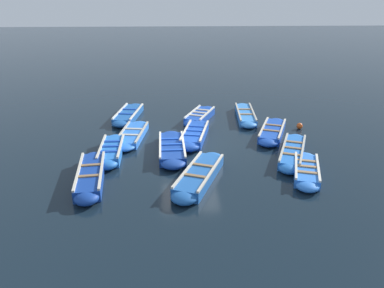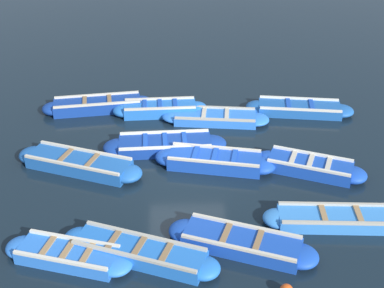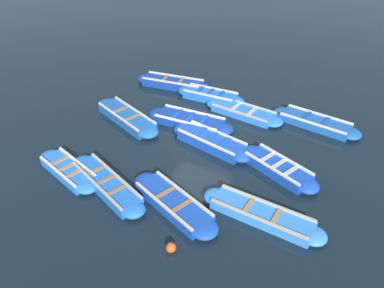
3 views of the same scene
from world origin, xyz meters
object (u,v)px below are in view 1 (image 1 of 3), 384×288
object	(u,v)px
boat_tucked	(91,176)
boat_alongside	(199,176)
buoy_orange_near	(300,126)
boat_outer_right	(245,115)
boat_drifting	(132,135)
boat_near_quay	(111,151)
boat_stern_in	(306,171)
boat_broadside	(129,115)
boat_centre	(272,131)
boat_mid_row	(172,148)
boat_inner_gap	(293,152)
boat_bow_out	(195,135)
boat_outer_left	(200,116)

from	to	relation	value
boat_tucked	boat_alongside	bearing A→B (deg)	-92.40
buoy_orange_near	boat_tucked	bearing A→B (deg)	118.81
boat_outer_right	boat_drifting	distance (m)	6.14
boat_near_quay	boat_stern_in	bearing A→B (deg)	-106.28
boat_tucked	boat_broadside	bearing A→B (deg)	-4.44
boat_outer_right	boat_centre	distance (m)	2.68
boat_outer_right	boat_mid_row	size ratio (longest dim) A/B	1.03
boat_inner_gap	boat_bow_out	distance (m)	4.28
boat_near_quay	boat_centre	bearing A→B (deg)	-74.57
boat_outer_right	boat_outer_left	world-z (taller)	boat_outer_left
boat_stern_in	buoy_orange_near	size ratio (longest dim) A/B	11.10
boat_outer_right	boat_bow_out	world-z (taller)	boat_bow_out
boat_inner_gap	boat_near_quay	world-z (taller)	boat_near_quay
boat_alongside	buoy_orange_near	bearing A→B (deg)	-45.53
boat_near_quay	boat_alongside	distance (m)	4.08
boat_near_quay	boat_centre	world-z (taller)	boat_near_quay
boat_bow_out	buoy_orange_near	world-z (taller)	boat_bow_out
boat_mid_row	boat_broadside	size ratio (longest dim) A/B	1.00
boat_broadside	buoy_orange_near	bearing A→B (deg)	-104.48
boat_outer_left	buoy_orange_near	bearing A→B (deg)	-109.27
boat_outer_right	boat_broadside	size ratio (longest dim) A/B	1.03
boat_stern_in	buoy_orange_near	xyz separation A→B (m)	(4.77, -1.29, -0.02)
boat_bow_out	boat_mid_row	distance (m)	1.76
boat_outer_right	boat_stern_in	size ratio (longest dim) A/B	1.23
buoy_orange_near	boat_broadside	bearing A→B (deg)	75.52
boat_tucked	boat_stern_in	distance (m)	7.54
boat_centre	buoy_orange_near	size ratio (longest dim) A/B	12.78
boat_outer_right	boat_alongside	distance (m)	7.39
boat_tucked	boat_alongside	world-z (taller)	boat_tucked
boat_outer_right	boat_near_quay	xyz separation A→B (m)	(-4.49, 6.19, 0.03)
boat_centre	boat_bow_out	world-z (taller)	boat_bow_out
boat_inner_gap	boat_drifting	size ratio (longest dim) A/B	1.05
boat_stern_in	boat_broadside	distance (m)	9.83
boat_stern_in	boat_inner_gap	bearing A→B (deg)	0.06
boat_mid_row	boat_broadside	distance (m)	5.17
boat_mid_row	boat_broadside	bearing A→B (deg)	25.64
boat_outer_right	boat_near_quay	distance (m)	7.64
boat_inner_gap	boat_bow_out	size ratio (longest dim) A/B	1.06
boat_broadside	boat_bow_out	bearing A→B (deg)	-134.81
boat_bow_out	boat_stern_in	distance (m)	5.26
boat_bow_out	boat_alongside	world-z (taller)	boat_bow_out
boat_bow_out	boat_alongside	size ratio (longest dim) A/B	0.92
boat_tucked	buoy_orange_near	distance (m)	10.08
boat_near_quay	buoy_orange_near	size ratio (longest dim) A/B	11.42
boat_centre	boat_tucked	size ratio (longest dim) A/B	0.95
boat_inner_gap	boat_bow_out	bearing A→B (deg)	61.21
boat_tucked	boat_alongside	xyz separation A→B (m)	(-0.16, -3.72, -0.01)
boat_near_quay	boat_tucked	xyz separation A→B (m)	(-2.18, 0.38, 0.01)
boat_outer_left	boat_alongside	bearing A→B (deg)	175.86
boat_centre	boat_mid_row	size ratio (longest dim) A/B	0.96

